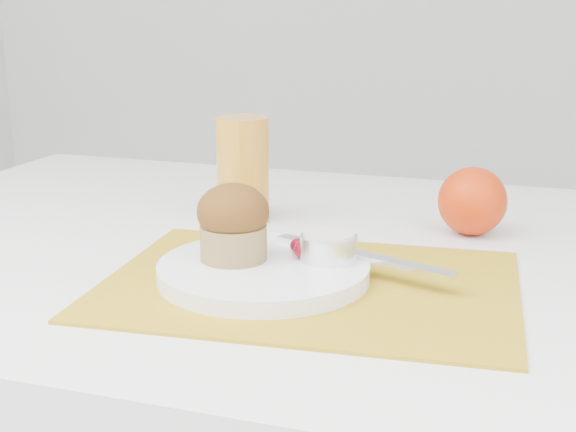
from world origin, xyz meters
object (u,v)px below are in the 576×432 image
(plate, at_px, (263,271))
(juice_glass, at_px, (243,169))
(orange, at_px, (472,201))
(muffin, at_px, (233,222))

(plate, xyz_separation_m, juice_glass, (-0.11, 0.22, 0.06))
(orange, distance_m, muffin, 0.32)
(orange, xyz_separation_m, juice_glass, (-0.29, -0.03, 0.03))
(plate, bearing_deg, muffin, 175.09)
(orange, height_order, muffin, muffin)
(plate, distance_m, juice_glass, 0.25)
(muffin, bearing_deg, orange, 48.02)
(plate, bearing_deg, orange, 53.08)
(orange, height_order, juice_glass, juice_glass)
(orange, relative_size, muffin, 0.95)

